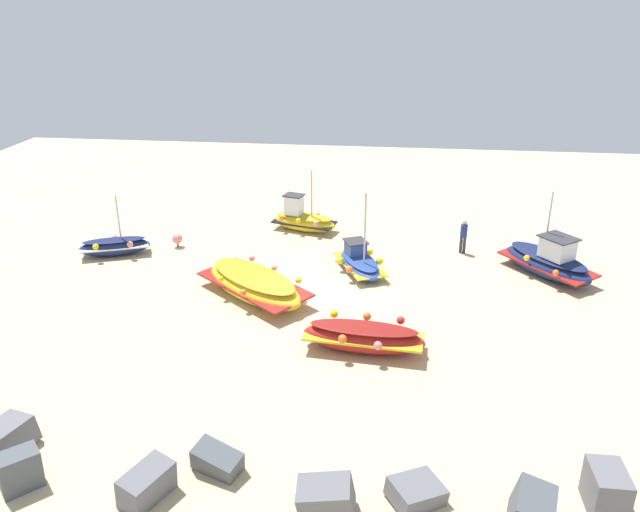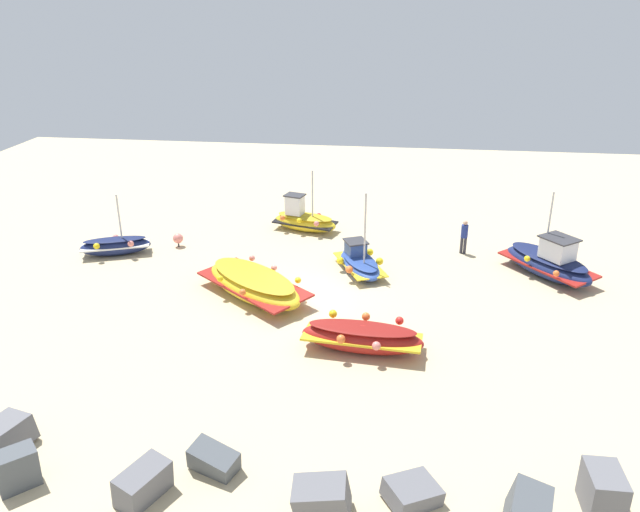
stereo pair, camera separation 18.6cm
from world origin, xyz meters
The scene contains 10 objects.
ground_plane centered at (0.00, 0.00, 0.00)m, with size 54.01×54.01×0.00m, color #C6B289.
fishing_boat_0 centered at (1.01, -7.58, 0.58)m, with size 3.58×2.11×3.27m.
fishing_boat_1 centered at (-2.76, 3.76, 0.52)m, with size 4.30×2.05×1.08m.
fishing_boat_2 centered at (9.23, -3.22, 0.45)m, with size 3.38×2.18×2.94m.
fishing_boat_3 centered at (-10.31, -3.36, 0.64)m, with size 3.99×4.43×3.76m.
fishing_boat_4 centered at (1.85, 0.18, 0.55)m, with size 5.34×4.86×1.08m.
fishing_boat_5 centered at (-2.20, -2.83, 0.42)m, with size 2.62×3.55×3.74m.
person_walking centered at (-6.89, -5.46, 0.94)m, with size 0.32×0.32×1.64m.
breakwater_rocks centered at (0.31, 10.61, 0.45)m, with size 18.80×2.83×1.35m.
mooring_buoy_0 centered at (6.67, -4.56, 0.42)m, with size 0.50×0.50×0.67m.
Camera 1 is at (-3.51, 22.13, 11.28)m, focal length 34.80 mm.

